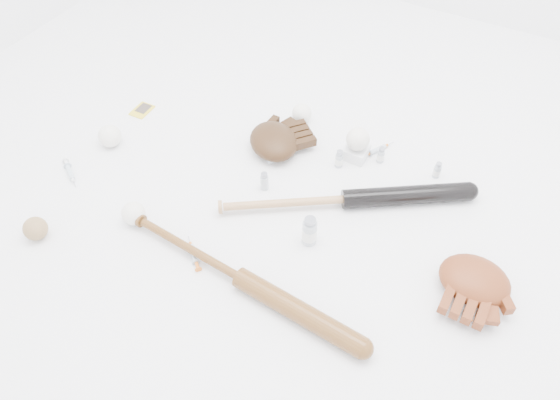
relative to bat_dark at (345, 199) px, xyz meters
The scene contains 21 objects.
bat_dark is the anchor object (origin of this frame).
bat_wood 0.45m from the bat_dark, 108.39° to the right, with size 0.83×0.06×0.06m, color brown, non-canonical shape.
glove_dark 0.36m from the bat_dark, 159.49° to the left, with size 0.24×0.24×0.09m, color #331E0E, non-canonical shape.
glove_tan 0.47m from the bat_dark, 14.76° to the right, with size 0.24×0.24×0.09m, color maroon, non-canonical shape.
trading_card 0.90m from the bat_dark, behind, with size 0.06×0.09×0.00m, color gold.
pedestal 0.24m from the bat_dark, 104.55° to the left, with size 0.08×0.08×0.04m, color white.
baseball_on_pedestal 0.24m from the bat_dark, 104.55° to the left, with size 0.08×0.08×0.08m, color white.
baseball_left 0.88m from the bat_dark, behind, with size 0.08×0.08×0.08m, color white.
baseball_upper 0.45m from the bat_dark, 135.25° to the left, with size 0.07×0.07×0.07m, color white.
baseball_mid 0.68m from the bat_dark, 146.02° to the right, with size 0.08×0.08×0.08m, color white.
baseball_aged 0.98m from the bat_dark, 144.11° to the right, with size 0.07×0.07×0.07m, color olive.
syringe_0 0.95m from the bat_dark, 160.32° to the right, with size 0.16×0.03×0.02m, color #ADBCC6, non-canonical shape.
syringe_1 0.52m from the bat_dark, 128.52° to the right, with size 0.15×0.03×0.02m, color #ADBCC6, non-canonical shape.
syringe_2 0.30m from the bat_dark, 90.45° to the left, with size 0.16×0.03×0.02m, color #ADBCC6, non-canonical shape.
syringe_3 0.49m from the bat_dark, 23.03° to the right, with size 0.15×0.03×0.02m, color #ADBCC6, non-canonical shape.
vial_0 0.19m from the bat_dark, 120.50° to the left, with size 0.03×0.03×0.07m, color #B1BAC2.
vial_1 0.35m from the bat_dark, 50.93° to the left, with size 0.02×0.02×0.06m, color #B1BAC2.
vial_2 0.32m from the bat_dark, 167.79° to the left, with size 0.03×0.03×0.07m, color #B1BAC2.
vial_3 0.19m from the bat_dark, 101.28° to the right, with size 0.05×0.05×0.11m, color #B1BAC2.
vial_4 0.28m from the bat_dark, 168.17° to the right, with size 0.03×0.03×0.07m, color #B1BAC2.
vial_5 0.25m from the bat_dark, 84.36° to the left, with size 0.02×0.02×0.06m, color #B1BAC2.
Camera 1 is at (0.57, -1.01, 1.35)m, focal length 35.00 mm.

